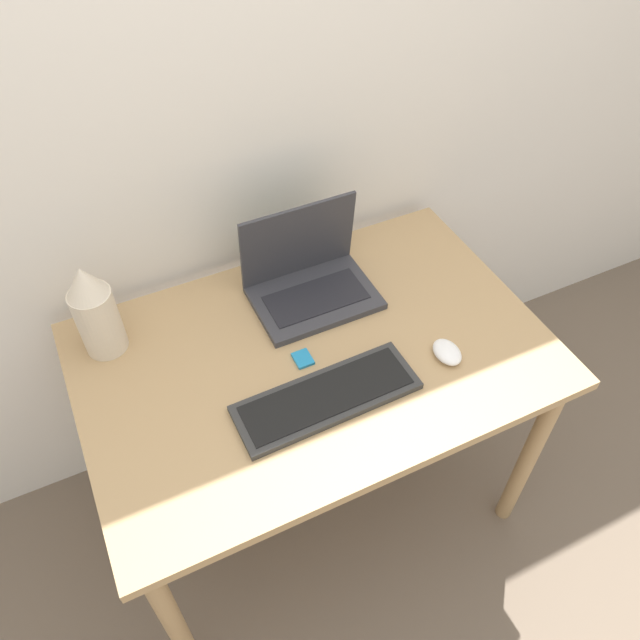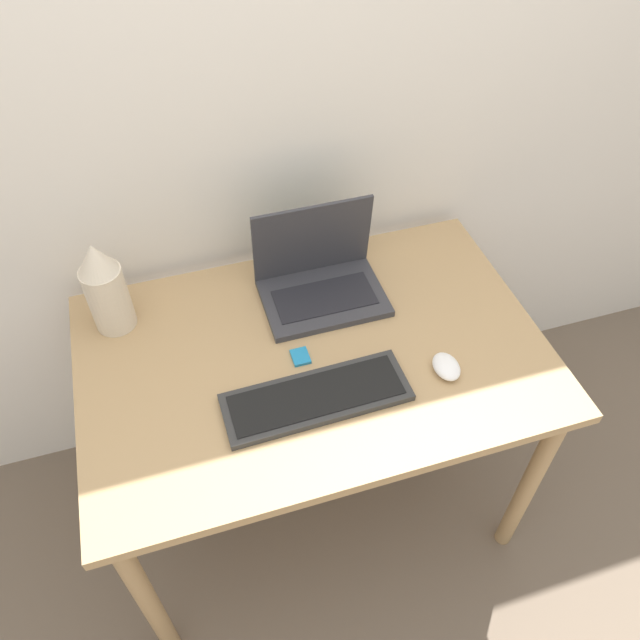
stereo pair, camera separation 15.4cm
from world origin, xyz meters
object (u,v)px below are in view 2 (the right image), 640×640
mouse (446,367)px  vase (105,287)px  laptop (319,277)px  keyboard (316,397)px  mp3_player (300,357)px

mouse → vase: vase is taller
laptop → mouse: laptop is taller
keyboard → mouse: 0.34m
laptop → mouse: bearing=-59.1°
laptop → vase: bearing=175.4°
laptop → mp3_player: (-0.12, -0.22, -0.05)m
keyboard → mouse: mouse is taller
laptop → keyboard: (-0.12, -0.35, -0.04)m
keyboard → mp3_player: keyboard is taller
laptop → mp3_player: laptop is taller
laptop → keyboard: size_ratio=0.73×
laptop → keyboard: 0.38m
laptop → mouse: (0.22, -0.36, -0.04)m
keyboard → vase: 0.60m
vase → mouse: bearing=-27.9°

